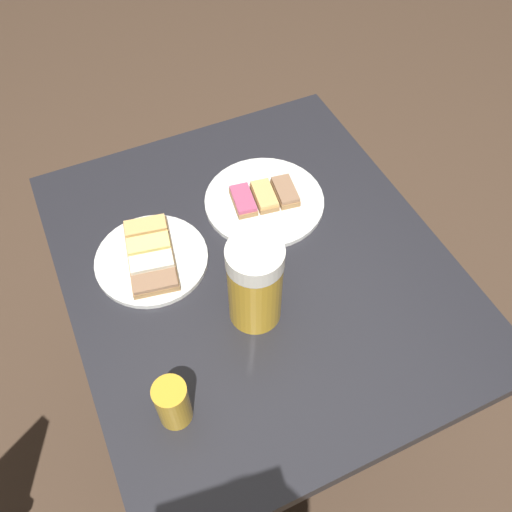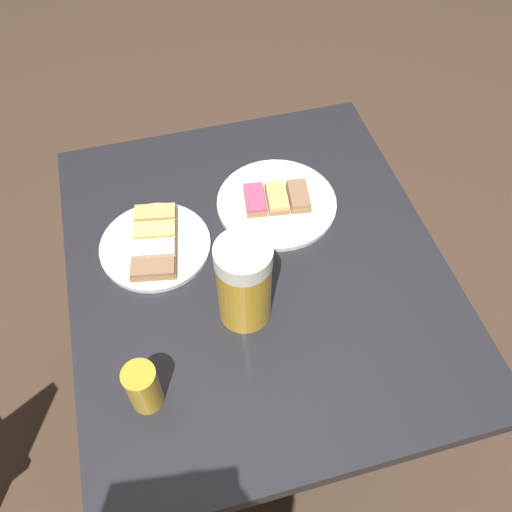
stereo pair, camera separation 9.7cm
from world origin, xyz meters
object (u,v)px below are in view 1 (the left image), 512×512
object	(u,v)px
plate_near	(151,258)
beer_mug	(255,282)
plate_far	(264,200)
beer_glass_small	(173,403)

from	to	relation	value
plate_near	beer_mug	distance (m)	0.23
plate_far	beer_mug	bearing A→B (deg)	-28.99
plate_far	beer_mug	size ratio (longest dim) A/B	1.36
beer_mug	beer_glass_small	bearing A→B (deg)	-57.43
plate_near	plate_far	world-z (taller)	same
beer_glass_small	beer_mug	bearing A→B (deg)	122.57
plate_near	beer_glass_small	bearing A→B (deg)	-11.02
plate_near	plate_far	size ratio (longest dim) A/B	0.87
plate_far	beer_mug	xyz separation A→B (m)	(0.22, -0.12, 0.08)
beer_mug	plate_near	bearing A→B (deg)	-143.53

